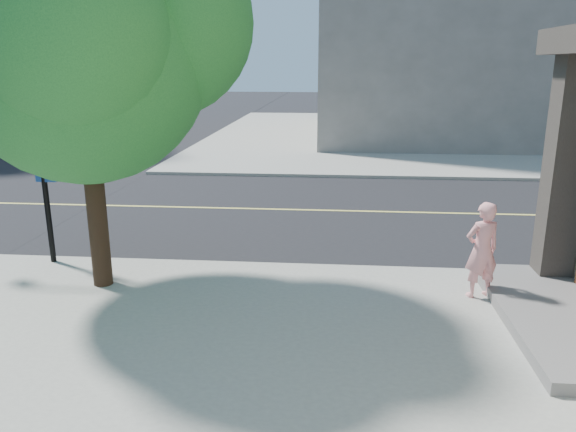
# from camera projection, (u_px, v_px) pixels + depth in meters

# --- Properties ---
(ground) EXTENTS (140.00, 140.00, 0.00)m
(ground) POSITION_uv_depth(u_px,v_px,m) (46.00, 261.00, 11.23)
(ground) COLOR black
(ground) RESTS_ON ground
(road_ew) EXTENTS (140.00, 9.00, 0.01)m
(road_ew) POSITION_uv_depth(u_px,v_px,m) (127.00, 206.00, 15.55)
(road_ew) COLOR black
(road_ew) RESTS_ON ground
(sidewalk_ne) EXTENTS (29.00, 25.00, 0.12)m
(sidewalk_ne) POSITION_uv_depth(u_px,v_px,m) (475.00, 135.00, 30.73)
(sidewalk_ne) COLOR gray
(sidewalk_ne) RESTS_ON ground
(filler_ne) EXTENTS (18.00, 16.00, 14.00)m
(filler_ne) POSITION_uv_depth(u_px,v_px,m) (494.00, 0.00, 29.29)
(filler_ne) COLOR slate
(filler_ne) RESTS_ON sidewalk_ne
(man_on_phone) EXTENTS (0.69, 0.56, 1.63)m
(man_on_phone) POSITION_uv_depth(u_px,v_px,m) (482.00, 250.00, 9.04)
(man_on_phone) COLOR pink
(man_on_phone) RESTS_ON sidewalk_se
(street_tree) EXTENTS (5.06, 4.60, 6.72)m
(street_tree) POSITION_uv_depth(u_px,v_px,m) (86.00, 25.00, 8.62)
(street_tree) COLOR black
(street_tree) RESTS_ON sidewalk_se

